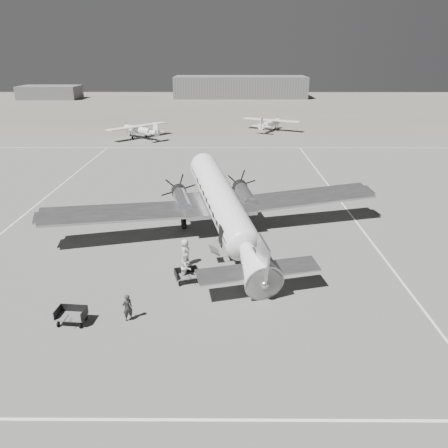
{
  "coord_description": "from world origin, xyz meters",
  "views": [
    {
      "loc": [
        0.54,
        -27.54,
        13.95
      ],
      "look_at": [
        0.39,
        2.13,
        2.2
      ],
      "focal_mm": 35.0,
      "sensor_mm": 36.0,
      "label": 1
    }
  ],
  "objects_px": {
    "dc3_airliner": "(224,209)",
    "ramp_agent": "(187,267)",
    "ground_crew": "(128,307)",
    "passenger": "(185,252)",
    "light_plane_left": "(140,131)",
    "shed_secondary": "(50,92)",
    "hangar_main": "(240,87)",
    "light_plane_right": "(270,125)",
    "baggage_cart_near": "(187,276)",
    "baggage_cart_far": "(72,316)"
  },
  "relations": [
    {
      "from": "light_plane_right",
      "to": "ramp_agent",
      "type": "height_order",
      "value": "light_plane_right"
    },
    {
      "from": "shed_secondary",
      "to": "dc3_airliner",
      "type": "bearing_deg",
      "value": -63.46
    },
    {
      "from": "ground_crew",
      "to": "passenger",
      "type": "distance_m",
      "value": 7.27
    },
    {
      "from": "baggage_cart_near",
      "to": "baggage_cart_far",
      "type": "relative_size",
      "value": 0.96
    },
    {
      "from": "shed_secondary",
      "to": "baggage_cart_far",
      "type": "xyz_separation_m",
      "value": [
        47.08,
        -122.24,
        -1.53
      ]
    },
    {
      "from": "dc3_airliner",
      "to": "baggage_cart_near",
      "type": "distance_m",
      "value": 7.42
    },
    {
      "from": "ramp_agent",
      "to": "shed_secondary",
      "type": "bearing_deg",
      "value": 42.55
    },
    {
      "from": "shed_secondary",
      "to": "dc3_airliner",
      "type": "xyz_separation_m",
      "value": [
        55.39,
        -110.87,
        0.68
      ]
    },
    {
      "from": "shed_secondary",
      "to": "ramp_agent",
      "type": "height_order",
      "value": "shed_secondary"
    },
    {
      "from": "light_plane_right",
      "to": "ground_crew",
      "type": "xyz_separation_m",
      "value": [
        -13.71,
        -62.53,
        -0.36
      ]
    },
    {
      "from": "dc3_airliner",
      "to": "ground_crew",
      "type": "distance_m",
      "value": 12.36
    },
    {
      "from": "dc3_airliner",
      "to": "ramp_agent",
      "type": "distance_m",
      "value": 7.11
    },
    {
      "from": "shed_secondary",
      "to": "baggage_cart_near",
      "type": "xyz_separation_m",
      "value": [
        53.01,
        -117.54,
        -1.55
      ]
    },
    {
      "from": "baggage_cart_near",
      "to": "ground_crew",
      "type": "distance_m",
      "value": 5.25
    },
    {
      "from": "shed_secondary",
      "to": "baggage_cart_near",
      "type": "relative_size",
      "value": 11.32
    },
    {
      "from": "light_plane_left",
      "to": "baggage_cart_far",
      "type": "distance_m",
      "value": 55.31
    },
    {
      "from": "shed_secondary",
      "to": "ground_crew",
      "type": "xyz_separation_m",
      "value": [
        50.11,
        -121.9,
        -1.19
      ]
    },
    {
      "from": "hangar_main",
      "to": "passenger",
      "type": "height_order",
      "value": "hangar_main"
    },
    {
      "from": "light_plane_right",
      "to": "ground_crew",
      "type": "height_order",
      "value": "light_plane_right"
    },
    {
      "from": "light_plane_left",
      "to": "baggage_cart_near",
      "type": "height_order",
      "value": "light_plane_left"
    },
    {
      "from": "light_plane_right",
      "to": "baggage_cart_near",
      "type": "bearing_deg",
      "value": -73.41
    },
    {
      "from": "dc3_airliner",
      "to": "passenger",
      "type": "bearing_deg",
      "value": -137.32
    },
    {
      "from": "light_plane_left",
      "to": "ground_crew",
      "type": "relative_size",
      "value": 7.3
    },
    {
      "from": "baggage_cart_far",
      "to": "ground_crew",
      "type": "xyz_separation_m",
      "value": [
        3.03,
        0.35,
        0.34
      ]
    },
    {
      "from": "ground_crew",
      "to": "passenger",
      "type": "xyz_separation_m",
      "value": [
        2.59,
        6.79,
        0.15
      ]
    },
    {
      "from": "light_plane_left",
      "to": "baggage_cart_near",
      "type": "distance_m",
      "value": 51.72
    },
    {
      "from": "ground_crew",
      "to": "passenger",
      "type": "bearing_deg",
      "value": -147.96
    },
    {
      "from": "baggage_cart_far",
      "to": "hangar_main",
      "type": "bearing_deg",
      "value": 89.4
    },
    {
      "from": "passenger",
      "to": "hangar_main",
      "type": "bearing_deg",
      "value": 4.52
    },
    {
      "from": "light_plane_right",
      "to": "passenger",
      "type": "bearing_deg",
      "value": -74.17
    },
    {
      "from": "dc3_airliner",
      "to": "passenger",
      "type": "xyz_separation_m",
      "value": [
        -2.69,
        -4.24,
        -1.71
      ]
    },
    {
      "from": "hangar_main",
      "to": "shed_secondary",
      "type": "xyz_separation_m",
      "value": [
        -60.0,
        -5.0,
        -1.3
      ]
    },
    {
      "from": "light_plane_left",
      "to": "baggage_cart_far",
      "type": "height_order",
      "value": "light_plane_left"
    },
    {
      "from": "light_plane_right",
      "to": "ramp_agent",
      "type": "xyz_separation_m",
      "value": [
        -10.82,
        -57.99,
        -0.19
      ]
    },
    {
      "from": "shed_secondary",
      "to": "passenger",
      "type": "bearing_deg",
      "value": -65.4
    },
    {
      "from": "dc3_airliner",
      "to": "light_plane_left",
      "type": "height_order",
      "value": "dc3_airliner"
    },
    {
      "from": "light_plane_right",
      "to": "shed_secondary",
      "type": "bearing_deg",
      "value": 164.17
    },
    {
      "from": "ground_crew",
      "to": "dc3_airliner",
      "type": "bearing_deg",
      "value": -152.65
    },
    {
      "from": "hangar_main",
      "to": "ground_crew",
      "type": "bearing_deg",
      "value": -94.46
    },
    {
      "from": "hangar_main",
      "to": "baggage_cart_far",
      "type": "distance_m",
      "value": 127.93
    },
    {
      "from": "hangar_main",
      "to": "passenger",
      "type": "xyz_separation_m",
      "value": [
        -7.3,
        -120.11,
        -2.34
      ]
    },
    {
      "from": "ground_crew",
      "to": "ramp_agent",
      "type": "xyz_separation_m",
      "value": [
        2.88,
        4.55,
        0.17
      ]
    },
    {
      "from": "dc3_airliner",
      "to": "baggage_cart_far",
      "type": "height_order",
      "value": "dc3_airliner"
    },
    {
      "from": "hangar_main",
      "to": "dc3_airliner",
      "type": "height_order",
      "value": "hangar_main"
    },
    {
      "from": "hangar_main",
      "to": "baggage_cart_far",
      "type": "bearing_deg",
      "value": -95.8
    },
    {
      "from": "shed_secondary",
      "to": "dc3_airliner",
      "type": "relative_size",
      "value": 0.64
    },
    {
      "from": "baggage_cart_near",
      "to": "dc3_airliner",
      "type": "bearing_deg",
      "value": 51.77
    },
    {
      "from": "baggage_cart_near",
      "to": "ground_crew",
      "type": "relative_size",
      "value": 0.98
    },
    {
      "from": "light_plane_right",
      "to": "ramp_agent",
      "type": "bearing_deg",
      "value": -73.47
    },
    {
      "from": "hangar_main",
      "to": "ramp_agent",
      "type": "distance_m",
      "value": 122.57
    }
  ]
}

